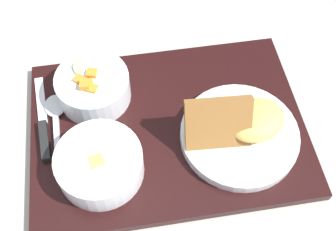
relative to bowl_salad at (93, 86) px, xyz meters
The scene contains 7 objects.
ground_plane 0.14m from the bowl_salad, 26.28° to the right, with size 4.00×4.00×0.00m, color #ADA89E.
serving_tray 0.14m from the bowl_salad, 26.28° to the right, with size 0.48×0.38×0.02m.
bowl_salad is the anchor object (origin of this frame).
bowl_soup 0.14m from the bowl_salad, 82.00° to the right, with size 0.13×0.13×0.05m.
plate_main 0.25m from the bowl_salad, 19.77° to the right, with size 0.19×0.19×0.10m.
knife 0.11m from the bowl_salad, 138.78° to the right, with size 0.05×0.17×0.01m.
spoon 0.08m from the bowl_salad, 144.58° to the right, with size 0.05×0.14×0.01m.
Camera 1 is at (-0.01, -0.35, 0.61)m, focal length 45.00 mm.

